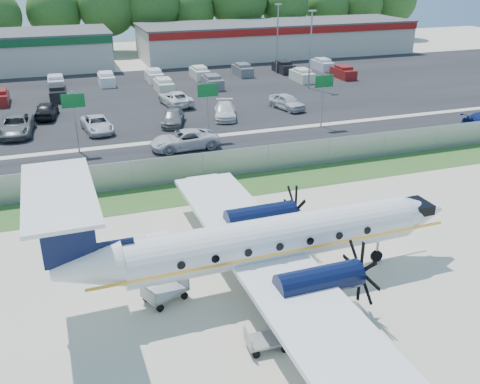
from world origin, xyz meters
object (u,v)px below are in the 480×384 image
object	(u,v)px
baggage_cart_near	(267,339)
baggage_cart_far	(165,291)
aircraft	(265,241)
pushback_tug	(153,254)

from	to	relation	value
baggage_cart_near	baggage_cart_far	bearing A→B (deg)	124.89
aircraft	baggage_cart_near	world-z (taller)	aircraft
pushback_tug	baggage_cart_far	xyz separation A→B (m)	(-0.06, -3.15, -0.24)
pushback_tug	baggage_cart_near	bearing A→B (deg)	-67.93
aircraft	baggage_cart_far	world-z (taller)	aircraft
baggage_cart_far	pushback_tug	bearing A→B (deg)	88.84
aircraft	baggage_cart_near	size ratio (longest dim) A/B	11.43
aircraft	pushback_tug	distance (m)	6.10
aircraft	baggage_cart_near	distance (m)	5.00
aircraft	pushback_tug	world-z (taller)	aircraft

